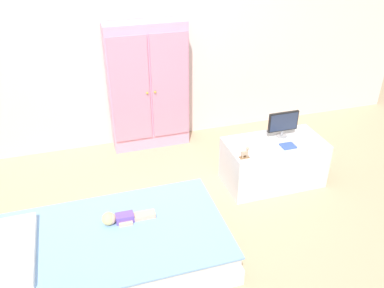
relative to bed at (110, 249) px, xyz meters
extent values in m
cube|color=tan|center=(0.53, 0.20, -0.13)|extent=(10.00, 10.00, 0.02)
cube|color=silver|center=(0.53, 1.78, 1.23)|extent=(6.40, 0.05, 2.70)
cube|color=white|center=(0.00, 0.00, -0.06)|extent=(1.68, 0.96, 0.13)
cube|color=silver|center=(0.00, 0.00, 0.06)|extent=(1.64, 0.92, 0.10)
cube|color=#7AA8DB|center=(0.00, 0.00, 0.12)|extent=(1.67, 0.95, 0.02)
cube|color=white|center=(-0.64, 0.00, 0.16)|extent=(0.32, 0.69, 0.06)
cube|color=#6B4CB2|center=(0.14, 0.12, 0.16)|extent=(0.13, 0.08, 0.06)
cube|color=#DBB293|center=(0.28, 0.14, 0.15)|extent=(0.16, 0.04, 0.04)
cube|color=#DBB293|center=(0.28, 0.10, 0.15)|extent=(0.16, 0.04, 0.04)
cube|color=#DBB293|center=(0.14, 0.18, 0.14)|extent=(0.10, 0.03, 0.03)
cube|color=#DBB293|center=(0.14, 0.07, 0.14)|extent=(0.10, 0.03, 0.03)
sphere|color=#DBB293|center=(0.03, 0.12, 0.17)|extent=(0.09, 0.09, 0.09)
sphere|color=#E0C67F|center=(0.02, 0.12, 0.18)|extent=(0.10, 0.10, 0.10)
cube|color=#E599BC|center=(0.65, 1.62, 0.54)|extent=(0.80, 0.23, 1.32)
cube|color=#C986A6|center=(0.44, 1.49, 0.57)|extent=(0.38, 0.02, 1.08)
cube|color=#C986A6|center=(0.85, 1.49, 0.57)|extent=(0.38, 0.02, 1.08)
sphere|color=gold|center=(0.61, 1.47, 0.54)|extent=(0.02, 0.02, 0.02)
sphere|color=gold|center=(0.69, 1.47, 0.54)|extent=(0.02, 0.02, 0.02)
cube|color=silver|center=(1.58, 0.57, 0.09)|extent=(0.89, 0.47, 0.43)
cylinder|color=#99999E|center=(1.68, 0.66, 0.31)|extent=(0.10, 0.10, 0.01)
cylinder|color=#99999E|center=(1.68, 0.66, 0.34)|extent=(0.02, 0.02, 0.05)
cube|color=black|center=(1.68, 0.66, 0.46)|extent=(0.29, 0.02, 0.18)
cube|color=#28334C|center=(1.68, 0.64, 0.46)|extent=(0.27, 0.01, 0.16)
cube|color=#8E6642|center=(1.20, 0.42, 0.31)|extent=(0.08, 0.01, 0.01)
cube|color=#8E6642|center=(1.20, 0.40, 0.31)|extent=(0.08, 0.01, 0.01)
cube|color=tan|center=(1.20, 0.41, 0.35)|extent=(0.06, 0.02, 0.03)
cylinder|color=tan|center=(1.22, 0.42, 0.33)|extent=(0.01, 0.01, 0.02)
cylinder|color=tan|center=(1.22, 0.40, 0.33)|extent=(0.01, 0.01, 0.02)
cylinder|color=tan|center=(1.18, 0.42, 0.33)|extent=(0.01, 0.01, 0.02)
cylinder|color=tan|center=(1.18, 0.40, 0.33)|extent=(0.01, 0.01, 0.02)
cylinder|color=tan|center=(1.23, 0.41, 0.38)|extent=(0.02, 0.02, 0.02)
sphere|color=tan|center=(1.23, 0.41, 0.39)|extent=(0.03, 0.03, 0.03)
cube|color=blue|center=(1.64, 0.47, 0.31)|extent=(0.12, 0.10, 0.01)
camera|label=1|loc=(-0.06, -2.20, 2.10)|focal=37.70mm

